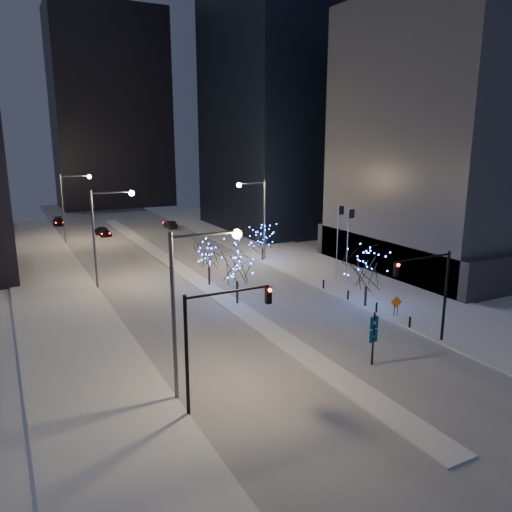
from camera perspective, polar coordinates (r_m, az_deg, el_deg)
ground at (r=33.41m, az=9.11°, el=-13.48°), size 160.00×160.00×0.00m
road at (r=63.27m, az=-10.00°, el=-0.57°), size 20.00×130.00×0.02m
median at (r=58.64m, az=-8.52°, el=-1.55°), size 2.00×80.00×0.15m
east_sidewalk at (r=56.85m, az=9.36°, el=-2.05°), size 10.00×90.00×0.15m
west_sidewalk at (r=46.39m, az=-20.97°, el=-6.33°), size 8.00×90.00×0.15m
midrise_block at (r=66.78m, az=24.45°, el=12.18°), size 30.00×22.00×30.00m
plinth at (r=68.03m, az=23.41°, el=1.21°), size 30.00×24.00×4.00m
horizon_block at (r=118.39m, az=-16.27°, el=15.72°), size 24.00×14.00×42.00m
street_lamp_w_near at (r=28.61m, az=-7.47°, el=-4.01°), size 4.40×0.56×10.00m
street_lamp_w_mid at (r=52.26m, az=-16.98°, el=3.41°), size 4.40×0.56×10.00m
street_lamp_w_far at (r=76.77m, az=-20.52°, el=6.14°), size 4.40×0.56×10.00m
street_lamp_east at (r=61.29m, az=0.25°, el=5.32°), size 3.90×0.56×10.00m
traffic_signal_west at (r=27.59m, az=-4.93°, el=-8.44°), size 5.26×0.43×7.00m
traffic_signal_east at (r=38.06m, az=19.39°, el=-3.02°), size 5.26×0.43×7.00m
flagpoles at (r=52.68m, az=9.90°, el=1.98°), size 1.35×2.60×8.00m
bollards at (r=46.34m, az=11.99°, el=-5.05°), size 0.16×12.16×0.90m
car_near at (r=81.99m, az=-17.08°, el=2.70°), size 2.23×4.34×1.41m
car_mid at (r=86.42m, az=-9.78°, el=3.57°), size 1.36×3.87×1.27m
car_far at (r=95.15m, az=-21.66°, el=3.70°), size 2.14×4.52×1.27m
holiday_tree_median_near at (r=45.11m, az=-2.19°, el=-0.72°), size 5.71×5.71×6.09m
holiday_tree_median_far at (r=51.30m, az=-5.43°, el=0.35°), size 4.21×4.21×5.19m
holiday_tree_plaza_near at (r=45.57m, az=12.57°, el=-1.40°), size 5.05×5.05×5.57m
holiday_tree_plaza_far at (r=61.72m, az=0.76°, el=2.06°), size 4.58×4.58×4.37m
wayfinding_sign at (r=34.56m, az=13.29°, el=-8.57°), size 0.66×0.13×3.73m
construction_sign at (r=44.38m, az=15.73°, el=-5.30°), size 1.01×0.34×1.72m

